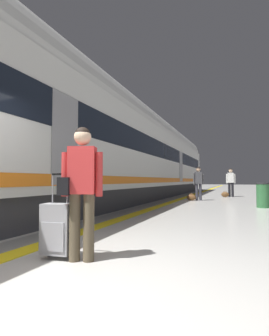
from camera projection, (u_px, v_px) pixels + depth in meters
The scene contains 11 objects.
ground_plane at pixel (38, 273), 2.75m from camera, with size 120.00×120.00×0.00m, color silver.
safety_line_strip at pixel (175, 201), 12.30m from camera, with size 0.36×80.00×0.01m, color yellow.
tactile_edge_band at pixel (168, 200), 12.44m from camera, with size 0.67×80.00×0.01m, color slate.
high_speed_train at pixel (116, 146), 11.25m from camera, with size 2.94×35.66×4.97m.
traveller_foreground at pixel (81, 183), 3.18m from camera, with size 0.54×0.39×1.66m.
rolling_suitcase_foreground at pixel (57, 229), 3.26m from camera, with size 0.41×0.29×1.09m.
passenger_near at pixel (198, 181), 12.55m from camera, with size 0.49×0.29×1.64m.
duffel_bag_near at pixel (191, 197), 12.45m from camera, with size 0.44×0.26×0.36m.
passenger_mid at pixel (231, 180), 15.29m from camera, with size 0.53×0.22×1.69m.
duffel_bag_mid at pixel (225, 194), 15.06m from camera, with size 0.44×0.26×0.36m.
waste_bin at pixel (263, 195), 9.23m from camera, with size 0.46×0.46×0.91m.
Camera 1 is at (2.01, -2.20, 1.00)m, focal length 27.31 mm.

